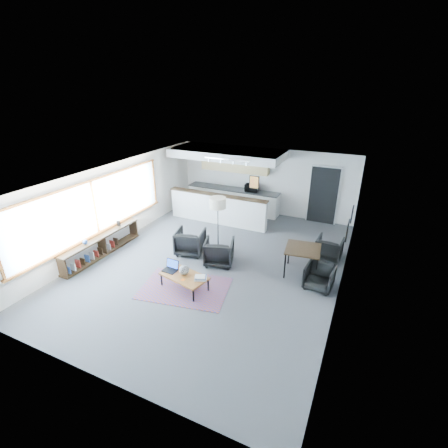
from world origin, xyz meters
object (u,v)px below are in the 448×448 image
at_px(dining_chair_near, 319,277).
at_px(ceramic_pot, 184,270).
at_px(armchair_right, 219,250).
at_px(dining_chair_far, 329,249).
at_px(coffee_table, 184,276).
at_px(armchair_left, 190,241).
at_px(floor_lamp, 218,205).
at_px(dining_table, 303,251).
at_px(laptop, 171,267).
at_px(book_stack, 200,278).
at_px(microwave, 252,187).

bearing_deg(dining_chair_near, ceramic_pot, -150.52).
bearing_deg(armchair_right, dining_chair_near, 161.62).
bearing_deg(dining_chair_far, coffee_table, 49.80).
xyz_separation_m(armchair_left, dining_chair_near, (3.93, -0.24, -0.12)).
relative_size(ceramic_pot, armchair_left, 0.30).
bearing_deg(armchair_right, armchair_left, -27.69).
distance_m(floor_lamp, dining_table, 2.82).
bearing_deg(laptop, book_stack, -1.43).
height_order(floor_lamp, dining_chair_near, floor_lamp).
xyz_separation_m(dining_chair_near, dining_chair_far, (0.00, 1.69, 0.01)).
height_order(dining_table, microwave, microwave).
bearing_deg(microwave, coffee_table, -92.05).
relative_size(floor_lamp, dining_table, 1.71).
bearing_deg(coffee_table, microwave, 105.67).
relative_size(dining_chair_near, microwave, 1.16).
xyz_separation_m(armchair_right, dining_chair_near, (2.86, -0.04, -0.11)).
height_order(armchair_right, dining_chair_near, armchair_right).
bearing_deg(dining_chair_near, microwave, 134.08).
height_order(laptop, dining_chair_near, laptop).
relative_size(book_stack, armchair_left, 0.44).
bearing_deg(ceramic_pot, book_stack, -2.85).
relative_size(dining_chair_far, microwave, 1.20).
height_order(ceramic_pot, dining_table, dining_table).
xyz_separation_m(ceramic_pot, microwave, (-0.27, 5.59, 0.58)).
relative_size(coffee_table, armchair_right, 1.59).
relative_size(book_stack, floor_lamp, 0.22).
xyz_separation_m(coffee_table, ceramic_pot, (-0.02, 0.04, 0.16)).
bearing_deg(coffee_table, floor_lamp, 106.39).
height_order(book_stack, dining_chair_near, dining_chair_near).
distance_m(ceramic_pot, dining_chair_near, 3.45).
xyz_separation_m(ceramic_pot, floor_lamp, (-0.13, 2.24, 0.98)).
bearing_deg(armchair_right, dining_table, 174.08).
xyz_separation_m(book_stack, dining_chair_far, (2.64, 3.15, -0.12)).
bearing_deg(floor_lamp, book_stack, -74.94).
relative_size(floor_lamp, dining_chair_near, 2.87).
xyz_separation_m(armchair_left, dining_table, (3.36, 0.28, 0.28)).
xyz_separation_m(floor_lamp, dining_chair_near, (3.25, -0.80, -1.20)).
relative_size(armchair_left, dining_chair_far, 1.36).
distance_m(dining_chair_near, dining_chair_far, 1.69).
xyz_separation_m(floor_lamp, microwave, (-0.15, 3.35, -0.40)).
height_order(coffee_table, laptop, laptop).
bearing_deg(coffee_table, dining_chair_far, 58.27).
xyz_separation_m(ceramic_pot, armchair_left, (-0.80, 1.67, -0.10)).
xyz_separation_m(armchair_left, microwave, (0.53, 3.91, 0.68)).
bearing_deg(laptop, dining_chair_near, 24.66).
bearing_deg(armchair_left, microwave, -110.92).
bearing_deg(armchair_right, book_stack, 80.53).
relative_size(floor_lamp, dining_chair_far, 2.77).
bearing_deg(dining_table, ceramic_pot, -142.68).
height_order(ceramic_pot, dining_chair_near, ceramic_pot).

